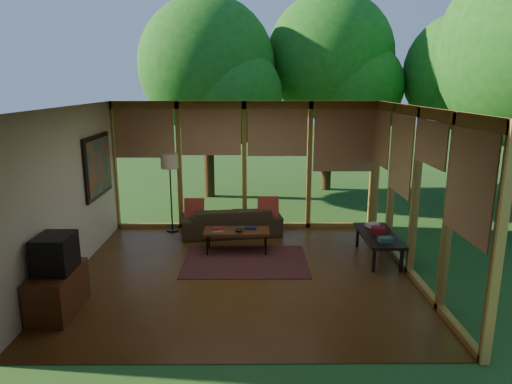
{
  "coord_description": "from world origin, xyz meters",
  "views": [
    {
      "loc": [
        0.17,
        -6.99,
        3.04
      ],
      "look_at": [
        0.23,
        0.7,
        1.21
      ],
      "focal_mm": 32.0,
      "sensor_mm": 36.0,
      "label": 1
    }
  ],
  "objects_px": {
    "media_cabinet": "(58,292)",
    "coffee_table": "(237,232)",
    "side_console": "(379,237)",
    "sofa": "(232,221)",
    "television": "(55,253)",
    "floor_lamp": "(170,166)"
  },
  "relations": [
    {
      "from": "floor_lamp",
      "to": "coffee_table",
      "type": "xyz_separation_m",
      "value": [
        1.41,
        -1.26,
        -1.01
      ]
    },
    {
      "from": "side_console",
      "to": "television",
      "type": "bearing_deg",
      "value": -158.37
    },
    {
      "from": "sofa",
      "to": "side_console",
      "type": "bearing_deg",
      "value": 144.5
    },
    {
      "from": "media_cabinet",
      "to": "television",
      "type": "distance_m",
      "value": 0.55
    },
    {
      "from": "television",
      "to": "coffee_table",
      "type": "bearing_deg",
      "value": 44.26
    },
    {
      "from": "media_cabinet",
      "to": "side_console",
      "type": "bearing_deg",
      "value": 21.55
    },
    {
      "from": "sofa",
      "to": "floor_lamp",
      "type": "xyz_separation_m",
      "value": [
        -1.27,
        0.25,
        1.11
      ]
    },
    {
      "from": "floor_lamp",
      "to": "coffee_table",
      "type": "bearing_deg",
      "value": -41.82
    },
    {
      "from": "coffee_table",
      "to": "side_console",
      "type": "distance_m",
      "value": 2.55
    },
    {
      "from": "media_cabinet",
      "to": "coffee_table",
      "type": "xyz_separation_m",
      "value": [
        2.35,
        2.27,
        0.09
      ]
    },
    {
      "from": "media_cabinet",
      "to": "television",
      "type": "bearing_deg",
      "value": 0.0
    },
    {
      "from": "sofa",
      "to": "television",
      "type": "height_order",
      "value": "television"
    },
    {
      "from": "television",
      "to": "side_console",
      "type": "bearing_deg",
      "value": 21.63
    },
    {
      "from": "sofa",
      "to": "media_cabinet",
      "type": "relative_size",
      "value": 2.02
    },
    {
      "from": "coffee_table",
      "to": "media_cabinet",
      "type": "bearing_deg",
      "value": -135.98
    },
    {
      "from": "television",
      "to": "side_console",
      "type": "relative_size",
      "value": 0.39
    },
    {
      "from": "sofa",
      "to": "floor_lamp",
      "type": "height_order",
      "value": "floor_lamp"
    },
    {
      "from": "side_console",
      "to": "coffee_table",
      "type": "bearing_deg",
      "value": 172.21
    },
    {
      "from": "sofa",
      "to": "floor_lamp",
      "type": "distance_m",
      "value": 1.7
    },
    {
      "from": "media_cabinet",
      "to": "sofa",
      "type": "bearing_deg",
      "value": 56.09
    },
    {
      "from": "sofa",
      "to": "side_console",
      "type": "relative_size",
      "value": 1.44
    },
    {
      "from": "floor_lamp",
      "to": "side_console",
      "type": "xyz_separation_m",
      "value": [
        3.93,
        -1.61,
        -1.0
      ]
    }
  ]
}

